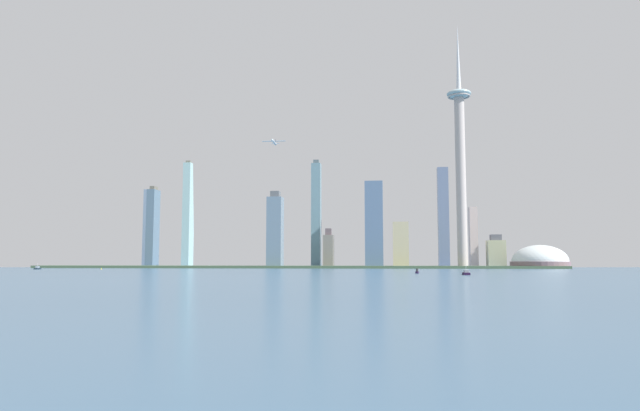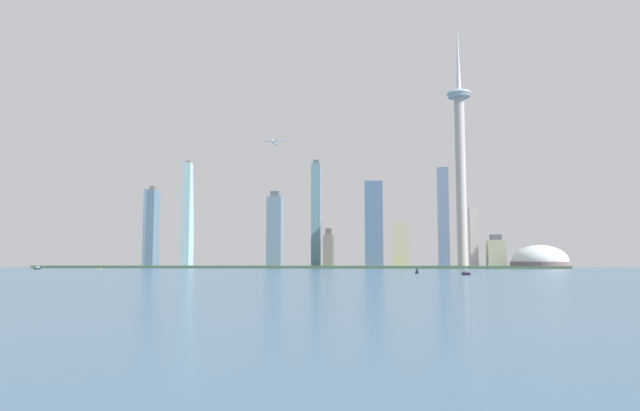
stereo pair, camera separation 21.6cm
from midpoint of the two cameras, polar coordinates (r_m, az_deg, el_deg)
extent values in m
plane|color=#3C5E7C|center=(341.22, -19.85, -6.96)|extent=(6000.00, 6000.00, 0.00)
cube|color=#455E43|center=(861.25, -3.14, -6.09)|extent=(791.44, 50.10, 3.75)
cylinder|color=#B6AAA5|center=(865.36, 13.77, 2.48)|extent=(14.46, 14.46, 257.12)
ellipsoid|color=#9EB9C1|center=(892.05, 13.58, 10.68)|extent=(35.77, 35.77, 11.55)
torus|color=#B6AAA5|center=(890.94, 13.59, 10.43)|extent=(32.72, 32.72, 2.31)
cone|color=silver|center=(909.27, 13.50, 14.10)|extent=(7.23, 7.23, 101.28)
cylinder|color=slate|center=(890.27, 20.94, -5.52)|extent=(82.80, 82.80, 9.93)
ellipsoid|color=silver|center=(890.25, 20.93, -5.20)|extent=(78.66, 78.66, 47.51)
cube|color=#ADB08B|center=(929.73, 17.03, -4.63)|extent=(26.74, 24.29, 42.30)
cube|color=#51535E|center=(930.37, 16.98, -3.05)|extent=(16.04, 14.57, 8.95)
cube|color=slate|center=(989.17, -16.21, -2.20)|extent=(13.23, 25.60, 128.05)
cube|color=#646054|center=(995.05, -16.11, 1.65)|extent=(7.94, 15.36, 5.82)
cube|color=slate|center=(912.71, -0.36, -0.98)|extent=(14.42, 17.82, 165.54)
cube|color=#505F65|center=(923.46, -0.36, 4.33)|extent=(8.65, 10.69, 5.87)
cube|color=beige|center=(935.22, 14.94, -3.07)|extent=(12.16, 17.98, 95.10)
cube|color=slate|center=(864.74, 5.37, -1.88)|extent=(26.75, 17.34, 130.11)
cube|color=slate|center=(914.58, 12.10, -1.17)|extent=(16.54, 17.23, 156.11)
cube|color=slate|center=(871.06, -4.45, -2.68)|extent=(22.16, 24.34, 106.82)
cube|color=#595E63|center=(875.83, -4.43, 1.10)|extent=(13.29, 14.61, 9.02)
cube|color=#9BC5C8|center=(1017.44, -12.90, -0.92)|extent=(12.89, 24.55, 179.32)
cube|color=#626256|center=(1028.66, -12.79, 4.18)|extent=(7.73, 14.73, 4.14)
cube|color=#7F98B5|center=(1038.47, -16.42, -2.17)|extent=(21.81, 14.44, 134.32)
cylinder|color=#4C4C51|center=(1045.51, -16.31, 2.04)|extent=(1.60, 1.60, 19.60)
cube|color=#C2B58D|center=(869.33, 8.00, -3.90)|extent=(23.19, 25.48, 68.66)
cube|color=slate|center=(871.68, 0.86, -4.58)|extent=(14.99, 18.05, 49.68)
cube|color=#615357|center=(872.68, 0.85, -2.62)|extent=(8.99, 10.83, 10.00)
cube|color=#251232|center=(457.92, 14.26, -6.55)|extent=(4.58, 16.66, 1.79)
cube|color=#8EA0A6|center=(457.88, 14.25, -6.31)|extent=(3.17, 7.34, 2.03)
cylinder|color=silver|center=(457.84, 14.24, -5.91)|extent=(0.24, 0.24, 4.45)
cube|color=#1B2A36|center=(821.35, -26.16, -5.62)|extent=(7.61, 16.12, 2.08)
cube|color=#8C9AAE|center=(821.33, -26.15, -5.48)|extent=(4.38, 7.34, 1.91)
cylinder|color=silver|center=(821.31, -26.14, -5.27)|extent=(0.24, 0.24, 4.14)
cube|color=#221635|center=(502.54, 9.59, -6.55)|extent=(3.43, 6.49, 1.67)
cube|color=#37373A|center=(502.50, 9.59, -6.31)|extent=(2.05, 2.98, 2.45)
cone|color=yellow|center=(800.21, -20.81, -5.84)|extent=(1.32, 1.32, 2.10)
cylinder|color=silver|center=(894.80, -4.58, 6.27)|extent=(4.74, 31.92, 3.48)
sphere|color=silver|center=(879.46, -4.75, 6.48)|extent=(3.48, 3.48, 3.48)
cube|color=silver|center=(895.12, -4.58, 6.37)|extent=(36.42, 5.13, 0.50)
cube|color=silver|center=(907.81, -4.44, 6.13)|extent=(12.80, 3.09, 0.40)
cube|color=#2D333D|center=(908.57, -4.44, 6.36)|extent=(0.60, 2.61, 5.00)
camera|label=1|loc=(0.11, -89.99, 0.00)|focal=32.35mm
camera|label=2|loc=(0.11, 90.01, 0.00)|focal=32.35mm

